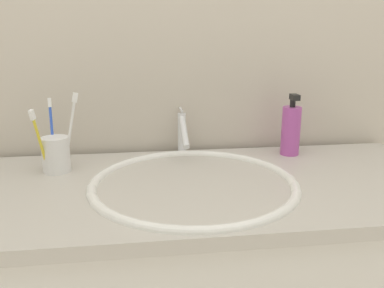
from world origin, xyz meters
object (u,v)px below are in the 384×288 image
Objects in this scene: toothbrush_cup at (56,155)px; toothbrush_white at (71,127)px; soap_dispenser at (291,130)px; toothbrush_yellow at (39,138)px; toothbrush_blue at (52,128)px; faucet at (183,132)px.

toothbrush_white is at bearing 11.14° from toothbrush_cup.
toothbrush_yellow is at bearing -171.36° from soap_dispenser.
toothbrush_blue is 0.91× the size of toothbrush_white.
faucet reaches higher than toothbrush_cup.
toothbrush_blue reaches higher than toothbrush_cup.
toothbrush_yellow is at bearing -146.80° from toothbrush_white.
soap_dispenser is (0.65, 0.07, 0.03)m from toothbrush_cup.
toothbrush_yellow is at bearing -127.01° from toothbrush_cup.
faucet is at bearing 20.89° from toothbrush_yellow.
toothbrush_blue is 1.07× the size of toothbrush_yellow.
faucet is at bearing 17.64° from toothbrush_white.
toothbrush_cup is 0.07m from toothbrush_blue.
toothbrush_blue reaches higher than faucet.
toothbrush_cup is 0.07m from toothbrush_yellow.
faucet is 0.94× the size of toothbrush_yellow.
faucet is 1.75× the size of toothbrush_cup.
toothbrush_cup is 0.66m from soap_dispenser.
soap_dispenser is (0.68, 0.10, -0.03)m from toothbrush_yellow.
soap_dispenser is at bearing 5.78° from toothbrush_cup.
toothbrush_cup is (-0.34, -0.10, -0.02)m from faucet.
toothbrush_cup is 0.51× the size of toothbrush_blue.
toothbrush_yellow is at bearing -159.11° from faucet.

